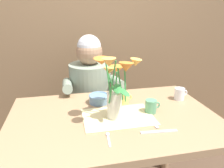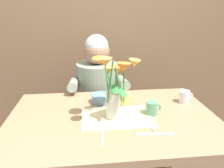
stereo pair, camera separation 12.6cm
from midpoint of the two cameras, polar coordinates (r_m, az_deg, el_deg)
name	(u,v)px [view 2 (the right image)]	position (r m, az deg, el deg)	size (l,w,h in m)	color
wood_panel_backdrop	(100,17)	(2.18, -1.32, 17.09)	(4.00, 0.10, 2.50)	brown
dining_table	(113,131)	(1.33, 2.94, -12.10)	(1.20, 0.80, 0.74)	#9E7A56
seated_person	(98,102)	(1.90, -1.79, -4.62)	(0.45, 0.47, 1.14)	#4C4C56
striped_placemat	(117,117)	(1.27, 4.16, -8.66)	(0.40, 0.28, 0.01)	beige
flower_vase	(114,84)	(1.18, 3.66, 0.03)	(0.27, 0.29, 0.37)	silver
ceramic_bowl	(102,98)	(1.45, -0.25, -3.67)	(0.14, 0.14, 0.06)	#6689A8
dinner_knife	(155,134)	(1.14, 14.27, -12.58)	(0.19, 0.02, 0.01)	silver
coffee_cup	(126,99)	(1.42, 6.07, -3.88)	(0.09, 0.07, 0.08)	#E5C666
tea_cup	(151,108)	(1.32, 12.91, -6.09)	(0.09, 0.07, 0.08)	#569970
ceramic_mug	(185,97)	(1.54, 20.57, -3.12)	(0.09, 0.07, 0.08)	silver
spoon_0	(102,137)	(1.09, 0.85, -13.58)	(0.03, 0.12, 0.01)	silver
spoon_1	(153,127)	(1.20, 13.54, -10.81)	(0.02, 0.12, 0.01)	silver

